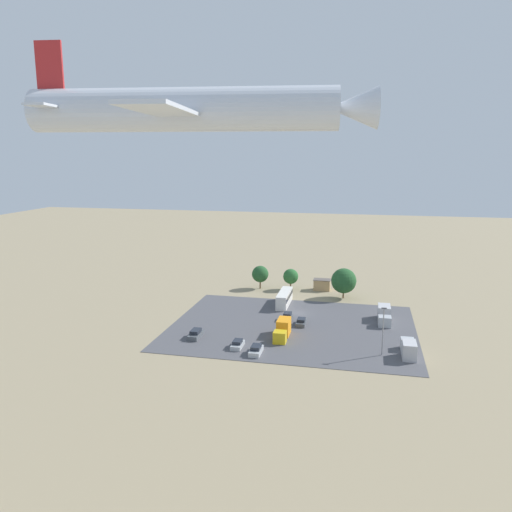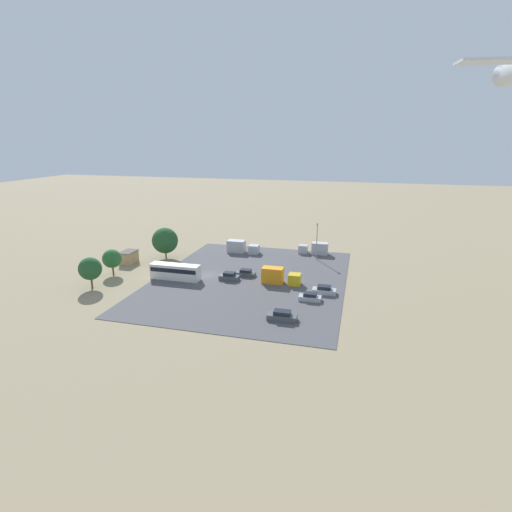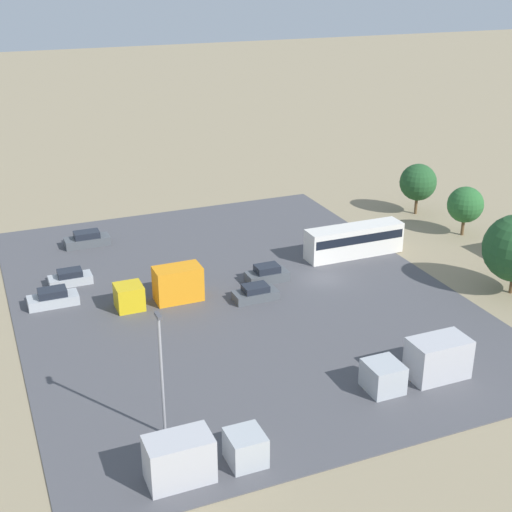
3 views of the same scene
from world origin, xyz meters
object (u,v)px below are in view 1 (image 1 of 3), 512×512
(airplane, at_px, (200,110))
(parked_truck_0, at_px, (283,330))
(bus, at_px, (284,298))
(parked_car_1, at_px, (238,344))
(parked_truck_2, at_px, (409,348))
(shed_building, at_px, (322,285))
(parked_truck_1, at_px, (384,315))
(parked_car_0, at_px, (301,322))
(parked_car_4, at_px, (288,317))
(parked_car_2, at_px, (256,350))
(parked_car_3, at_px, (196,334))

(airplane, bearing_deg, parked_truck_0, 170.22)
(parked_truck_0, height_order, airplane, airplane)
(bus, xyz_separation_m, parked_car_1, (4.11, 28.25, -1.13))
(parked_truck_2, bearing_deg, parked_truck_0, 169.03)
(shed_building, height_order, parked_truck_1, parked_truck_1)
(parked_car_0, relative_size, parked_car_4, 1.00)
(shed_building, xyz_separation_m, bus, (7.51, 15.48, 0.34))
(parked_car_2, height_order, parked_car_4, parked_car_4)
(bus, xyz_separation_m, parked_car_2, (0.17, 30.39, -1.07))
(airplane, bearing_deg, parked_car_2, 175.20)
(shed_building, height_order, parked_car_3, shed_building)
(parked_car_0, xyz_separation_m, parked_car_1, (9.82, 14.87, -0.00))
(shed_building, bearing_deg, parked_truck_0, 83.08)
(parked_truck_1, height_order, airplane, airplane)
(parked_car_3, xyz_separation_m, parked_truck_0, (-16.37, -3.95, 0.79))
(bus, relative_size, airplane, 0.29)
(parked_car_2, distance_m, parked_truck_0, 9.91)
(parked_truck_0, bearing_deg, parked_car_1, 45.07)
(parked_truck_2, bearing_deg, parked_car_2, -169.60)
(airplane, bearing_deg, parked_truck_1, 151.56)
(shed_building, relative_size, parked_truck_0, 0.57)
(parked_car_4, xyz_separation_m, parked_truck_2, (-23.76, 14.72, 0.66))
(parked_car_2, relative_size, parked_car_3, 0.93)
(parked_car_3, distance_m, parked_truck_0, 16.85)
(shed_building, relative_size, parked_truck_2, 0.61)
(shed_building, distance_m, parked_truck_0, 36.80)
(parked_car_1, relative_size, parked_car_2, 0.91)
(parked_car_3, bearing_deg, parked_truck_1, -153.72)
(parked_car_0, distance_m, parked_car_4, 4.15)
(parked_car_1, height_order, parked_truck_1, parked_truck_1)
(parked_car_2, distance_m, parked_truck_1, 32.48)
(parked_car_1, xyz_separation_m, airplane, (-4.95, 33.52, 38.52))
(parked_car_0, height_order, parked_car_4, parked_car_4)
(bus, bearing_deg, parked_car_1, 81.73)
(parked_truck_1, bearing_deg, parked_car_2, 45.40)
(bus, xyz_separation_m, parked_truck_2, (-26.22, 25.54, -0.38))
(parked_car_2, distance_m, airplane, 49.66)
(parked_truck_1, distance_m, parked_truck_2, 18.63)
(shed_building, height_order, airplane, airplane)
(shed_building, bearing_deg, parked_truck_1, 123.64)
(parked_car_2, distance_m, parked_car_3, 14.19)
(parked_car_1, distance_m, parked_car_3, 9.74)
(bus, bearing_deg, parked_truck_2, 135.75)
(shed_building, xyz_separation_m, parked_car_2, (7.67, 45.86, -0.73))
(shed_building, height_order, parked_car_1, shed_building)
(parked_car_2, xyz_separation_m, airplane, (-1.02, 31.39, 38.46))
(parked_truck_1, relative_size, airplane, 0.23)
(parked_car_3, relative_size, parked_truck_0, 0.61)
(shed_building, distance_m, airplane, 86.23)
(parked_truck_0, relative_size, parked_truck_1, 0.96)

